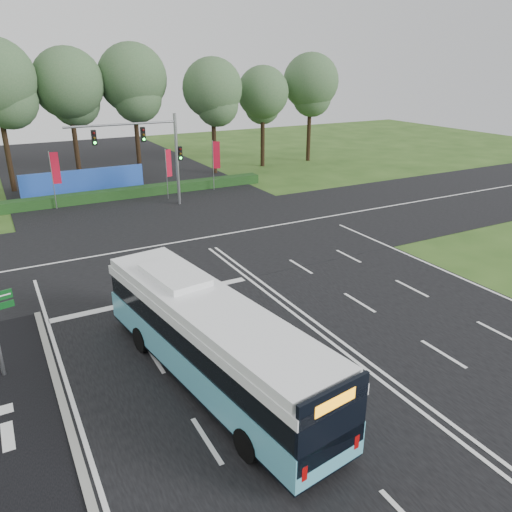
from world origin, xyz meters
The scene contains 12 objects.
ground centered at (0.00, 0.00, 0.00)m, with size 120.00×120.00×0.00m, color #2B4B19.
road_main centered at (0.00, 0.00, 0.02)m, with size 20.00×120.00×0.04m, color black.
road_cross centered at (0.00, 12.00, 0.03)m, with size 120.00×14.00×0.05m, color black.
kerb_strip centered at (-10.10, -3.00, 0.06)m, with size 0.25×18.00×0.12m, color gray.
city_bus centered at (-5.24, -2.34, 1.71)m, with size 4.08×12.02×3.39m.
banner_flag_left centered at (-6.54, 23.62, 2.89)m, with size 0.65×0.14×4.42m.
banner_flag_mid centered at (1.95, 22.58, 2.69)m, with size 0.57×0.28×4.10m.
banner_flag_right centered at (6.53, 23.41, 2.83)m, with size 0.60×0.29×4.32m.
traffic_light_gantry centered at (0.21, 20.50, 4.66)m, with size 8.41×0.28×7.00m.
hedge centered at (0.00, 24.50, 0.40)m, with size 22.00×1.20×0.80m, color #173513.
blue_hoarding centered at (-4.00, 27.00, 1.10)m, with size 10.00×0.30×2.20m, color blue.
eucalyptus_row centered at (-1.27, 31.60, 8.69)m, with size 49.13×8.56×12.63m.
Camera 1 is at (-10.94, -16.09, 10.57)m, focal length 35.00 mm.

